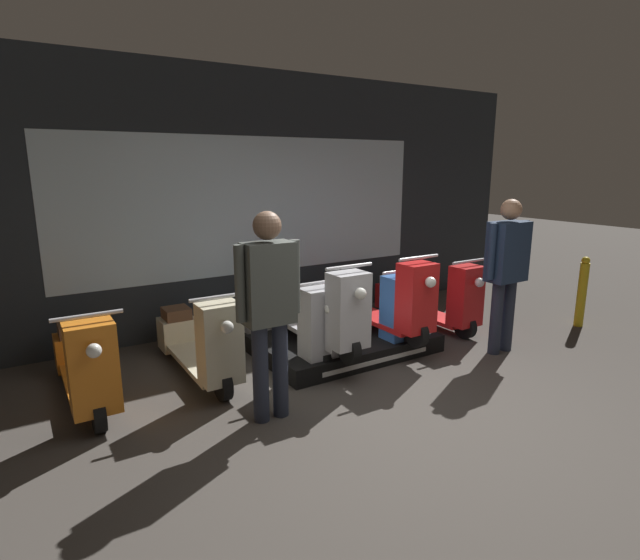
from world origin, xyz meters
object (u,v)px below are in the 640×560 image
object	(u,v)px
scooter_display_left	(316,312)
person_left_browsing	(269,301)
scooter_backrow_1	(199,342)
street_bollard	(582,292)
scooter_backrow_3	(367,311)
scooter_backrow_4	(431,299)
scooter_backrow_2	(292,325)
scooter_backrow_0	(85,364)
scooter_display_right	(381,301)
person_right_browsing	(507,263)

from	to	relation	value
scooter_display_left	person_left_browsing	bearing A→B (deg)	-138.59
scooter_backrow_1	street_bollard	size ratio (longest dim) A/B	1.92
scooter_backrow_3	scooter_backrow_4	size ratio (longest dim) A/B	1.00
scooter_display_left	person_left_browsing	world-z (taller)	person_left_browsing
scooter_display_left	scooter_backrow_2	world-z (taller)	scooter_display_left
scooter_display_left	scooter_backrow_0	xyz separation A→B (m)	(-2.20, 0.28, -0.19)
scooter_display_right	person_left_browsing	xyz separation A→B (m)	(-1.81, -0.84, 0.45)
scooter_backrow_0	person_left_browsing	distance (m)	1.80
scooter_backrow_4	scooter_display_right	bearing A→B (deg)	-165.01
person_right_browsing	scooter_backrow_3	bearing A→B (deg)	132.48
person_left_browsing	person_right_browsing	bearing A→B (deg)	0.00
scooter_backrow_0	scooter_backrow_2	distance (m)	2.06
scooter_backrow_2	person_right_browsing	size ratio (longest dim) A/B	1.03
scooter_display_left	person_left_browsing	size ratio (longest dim) A/B	1.03
person_right_browsing	scooter_backrow_1	bearing A→B (deg)	160.06
scooter_backrow_2	scooter_backrow_0	bearing A→B (deg)	180.00
scooter_backrow_1	person_left_browsing	xyz separation A→B (m)	(0.22, -1.12, 0.64)
scooter_backrow_0	scooter_backrow_3	xyz separation A→B (m)	(3.09, 0.00, 0.00)
scooter_display_left	person_right_browsing	size ratio (longest dim) A/B	1.03
scooter_backrow_4	person_left_browsing	xyz separation A→B (m)	(-2.87, -1.12, 0.64)
scooter_display_left	scooter_backrow_4	distance (m)	1.95
scooter_backrow_4	street_bollard	xyz separation A→B (m)	(1.63, -1.05, 0.10)
scooter_backrow_1	person_right_browsing	world-z (taller)	person_right_browsing
scooter_backrow_1	scooter_backrow_2	xyz separation A→B (m)	(1.03, 0.00, 0.00)
scooter_display_left	scooter_backrow_3	size ratio (longest dim) A/B	1.00
scooter_backrow_1	scooter_backrow_2	distance (m)	1.03
scooter_backrow_2	street_bollard	bearing A→B (deg)	-15.92
scooter_backrow_2	person_right_browsing	world-z (taller)	person_right_browsing
scooter_display_right	person_left_browsing	world-z (taller)	person_left_browsing
scooter_display_right	scooter_backrow_3	bearing A→B (deg)	84.32
scooter_backrow_1	scooter_backrow_4	world-z (taller)	same
scooter_backrow_2	scooter_backrow_4	bearing A→B (deg)	0.00
person_left_browsing	street_bollard	distance (m)	4.53
scooter_display_right	scooter_backrow_4	world-z (taller)	scooter_display_right
person_right_browsing	street_bollard	distance (m)	1.73
scooter_display_left	scooter_backrow_1	world-z (taller)	scooter_display_left
scooter_display_right	scooter_backrow_1	bearing A→B (deg)	172.06
scooter_display_right	scooter_backrow_4	distance (m)	1.11
scooter_display_left	scooter_backrow_1	size ratio (longest dim) A/B	1.00
scooter_backrow_0	scooter_backrow_3	size ratio (longest dim) A/B	1.00
scooter_display_left	scooter_backrow_4	world-z (taller)	scooter_display_left
scooter_backrow_2	street_bollard	size ratio (longest dim) A/B	1.92
scooter_display_left	scooter_backrow_0	world-z (taller)	scooter_display_left
street_bollard	person_right_browsing	bearing A→B (deg)	-177.69
scooter_display_right	person_right_browsing	size ratio (longest dim) A/B	1.03
scooter_display_left	street_bollard	world-z (taller)	scooter_display_left
scooter_backrow_3	scooter_backrow_2	bearing A→B (deg)	180.00
scooter_backrow_0	scooter_backrow_2	xyz separation A→B (m)	(2.06, 0.00, 0.00)
scooter_backrow_3	scooter_backrow_4	xyz separation A→B (m)	(1.03, 0.00, 0.00)
scooter_display_right	scooter_backrow_2	bearing A→B (deg)	164.21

